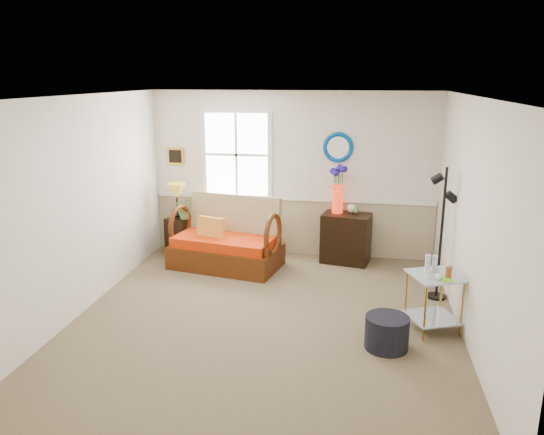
% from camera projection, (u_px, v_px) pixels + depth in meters
% --- Properties ---
extents(floor, '(4.50, 5.00, 0.01)m').
position_uv_depth(floor, '(265.00, 319.00, 6.33)').
color(floor, brown).
rests_on(floor, ground).
extents(ceiling, '(4.50, 5.00, 0.01)m').
position_uv_depth(ceiling, '(264.00, 96.00, 5.66)').
color(ceiling, white).
rests_on(ceiling, walls).
extents(walls, '(4.51, 5.01, 2.60)m').
position_uv_depth(walls, '(265.00, 214.00, 6.00)').
color(walls, silver).
rests_on(walls, floor).
extents(wainscot, '(4.46, 0.02, 0.90)m').
position_uv_depth(wainscot, '(292.00, 227.00, 8.58)').
color(wainscot, tan).
rests_on(wainscot, walls).
extents(chair_rail, '(4.46, 0.04, 0.06)m').
position_uv_depth(chair_rail, '(292.00, 198.00, 8.45)').
color(chair_rail, white).
rests_on(chair_rail, walls).
extents(window, '(1.14, 0.06, 1.44)m').
position_uv_depth(window, '(237.00, 155.00, 8.42)').
color(window, white).
rests_on(window, walls).
extents(picture, '(0.28, 0.03, 0.28)m').
position_uv_depth(picture, '(176.00, 156.00, 8.60)').
color(picture, '#B58622').
rests_on(picture, walls).
extents(mirror, '(0.47, 0.07, 0.47)m').
position_uv_depth(mirror, '(338.00, 147.00, 8.13)').
color(mirror, '#0058A9').
rests_on(mirror, walls).
extents(loveseat, '(1.74, 1.19, 1.04)m').
position_uv_depth(loveseat, '(226.00, 234.00, 7.95)').
color(loveseat, '#5E2907').
rests_on(loveseat, floor).
extents(throw_pillow, '(0.44, 0.24, 0.43)m').
position_uv_depth(throw_pillow, '(211.00, 231.00, 7.94)').
color(throw_pillow, orange).
rests_on(throw_pillow, loveseat).
extents(lamp_stand, '(0.43, 0.43, 0.62)m').
position_uv_depth(lamp_stand, '(180.00, 236.00, 8.55)').
color(lamp_stand, black).
rests_on(lamp_stand, floor).
extents(table_lamp, '(0.40, 0.40, 0.55)m').
position_uv_depth(table_lamp, '(177.00, 201.00, 8.43)').
color(table_lamp, '#B98120').
rests_on(table_lamp, lamp_stand).
extents(potted_plant, '(0.39, 0.41, 0.27)m').
position_uv_depth(potted_plant, '(186.00, 210.00, 8.38)').
color(potted_plant, '#507B3D').
rests_on(potted_plant, lamp_stand).
extents(cabinet, '(0.79, 0.59, 0.77)m').
position_uv_depth(cabinet, '(346.00, 238.00, 8.19)').
color(cabinet, black).
rests_on(cabinet, floor).
extents(flower_vase, '(0.25, 0.25, 0.73)m').
position_uv_depth(flower_vase, '(338.00, 190.00, 8.08)').
color(flower_vase, red).
rests_on(flower_vase, cabinet).
extents(side_table, '(0.69, 0.69, 0.67)m').
position_uv_depth(side_table, '(433.00, 302.00, 5.99)').
color(side_table, '#B68531').
rests_on(side_table, floor).
extents(tabletop_items, '(0.41, 0.41, 0.21)m').
position_uv_depth(tabletop_items, '(440.00, 267.00, 5.84)').
color(tabletop_items, silver).
rests_on(tabletop_items, side_table).
extents(floor_lamp, '(0.30, 0.30, 1.73)m').
position_uv_depth(floor_lamp, '(441.00, 234.00, 6.73)').
color(floor_lamp, black).
rests_on(floor_lamp, floor).
extents(ottoman, '(0.52, 0.52, 0.36)m').
position_uv_depth(ottoman, '(387.00, 332.00, 5.62)').
color(ottoman, black).
rests_on(ottoman, floor).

